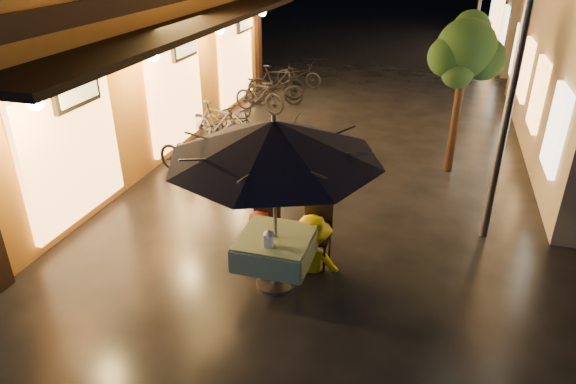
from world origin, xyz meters
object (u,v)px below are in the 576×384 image
(table_lantern, at_px, (269,237))
(person_orange, at_px, (256,213))
(streetlamp_near, at_px, (519,54))
(bicycle_0, at_px, (193,155))
(person_yellow, at_px, (312,219))
(cafe_table, at_px, (275,248))
(patio_umbrella, at_px, (274,140))

(table_lantern, distance_m, person_orange, 0.96)
(streetlamp_near, bearing_deg, table_lantern, -139.40)
(streetlamp_near, distance_m, table_lantern, 4.25)
(streetlamp_near, height_order, bicycle_0, streetlamp_near)
(streetlamp_near, height_order, table_lantern, streetlamp_near)
(person_yellow, bearing_deg, cafe_table, 49.29)
(table_lantern, relative_size, bicycle_0, 0.15)
(streetlamp_near, bearing_deg, bicycle_0, 171.76)
(patio_umbrella, height_order, person_orange, patio_umbrella)
(patio_umbrella, bearing_deg, streetlamp_near, 37.53)
(cafe_table, distance_m, table_lantern, 0.42)
(streetlamp_near, bearing_deg, person_orange, -154.03)
(table_lantern, xyz_separation_m, bicycle_0, (-2.68, 3.24, -0.47))
(person_orange, relative_size, person_yellow, 0.93)
(streetlamp_near, xyz_separation_m, person_orange, (-3.32, -1.62, -2.17))
(streetlamp_near, xyz_separation_m, cafe_table, (-2.85, -2.19, -2.33))
(cafe_table, relative_size, person_orange, 0.66)
(streetlamp_near, relative_size, table_lantern, 16.92)
(cafe_table, bearing_deg, patio_umbrella, 116.57)
(streetlamp_near, height_order, person_yellow, streetlamp_near)
(cafe_table, bearing_deg, person_orange, 130.02)
(streetlamp_near, distance_m, person_yellow, 3.64)
(patio_umbrella, bearing_deg, table_lantern, -90.00)
(cafe_table, relative_size, table_lantern, 3.96)
(cafe_table, xyz_separation_m, bicycle_0, (-2.68, 2.99, -0.14))
(cafe_table, xyz_separation_m, table_lantern, (0.00, -0.25, 0.33))
(streetlamp_near, relative_size, cafe_table, 4.27)
(person_orange, xyz_separation_m, person_yellow, (0.85, -0.01, 0.05))
(patio_umbrella, bearing_deg, bicycle_0, 131.91)
(cafe_table, height_order, person_orange, person_orange)
(table_lantern, relative_size, person_orange, 0.17)
(streetlamp_near, distance_m, person_orange, 4.29)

